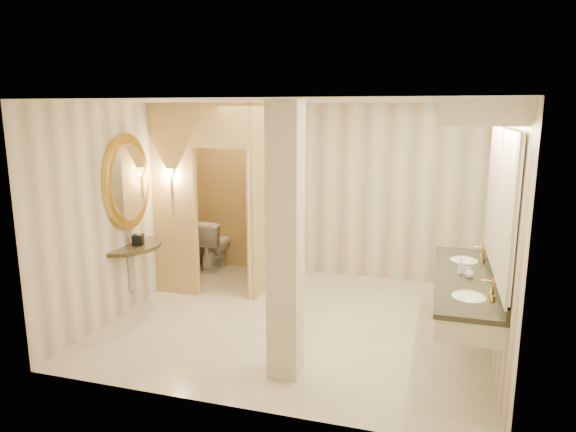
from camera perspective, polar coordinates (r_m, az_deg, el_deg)
name	(u,v)px	position (r m, az deg, el deg)	size (l,w,h in m)	color
floor	(297,321)	(6.59, 1.00, -11.56)	(4.50, 4.50, 0.00)	silver
ceiling	(298,101)	(6.05, 1.10, 12.63)	(4.50, 4.50, 0.00)	silver
wall_back	(331,191)	(8.09, 4.84, 2.77)	(4.50, 0.02, 2.70)	beige
wall_front	(234,262)	(4.34, -6.04, -5.15)	(4.50, 0.02, 2.70)	beige
wall_left	(134,206)	(7.11, -16.72, 1.06)	(0.02, 4.00, 2.70)	beige
wall_right	(497,228)	(6.00, 22.24, -1.23)	(0.02, 4.00, 2.70)	beige
toilet_closet	(241,196)	(7.43, -5.29, 2.24)	(1.50, 1.55, 2.70)	#EFC87D
wall_sconce	(171,174)	(7.24, -12.88, 4.52)	(0.14, 0.14, 0.42)	#B7863A
vanity	(474,207)	(5.61, 20.01, 0.99)	(0.75, 2.50, 2.09)	beige
console_shelf	(129,210)	(6.94, -17.29, 0.69)	(0.95, 0.95, 1.92)	black
pillar	(285,244)	(4.91, -0.29, -3.10)	(0.30, 0.30, 2.70)	beige
tissue_box	(138,240)	(6.97, -16.32, -2.54)	(0.14, 0.14, 0.14)	black
toilet	(214,243)	(8.65, -8.18, -3.04)	(0.47, 0.82, 0.84)	white
soap_bottle_a	(465,269)	(5.82, 19.10, -5.60)	(0.05, 0.06, 0.12)	beige
soap_bottle_b	(469,272)	(5.73, 19.52, -5.91)	(0.09, 0.09, 0.12)	silver
soap_bottle_c	(461,266)	(5.81, 18.65, -5.28)	(0.07, 0.07, 0.18)	#C6B28C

